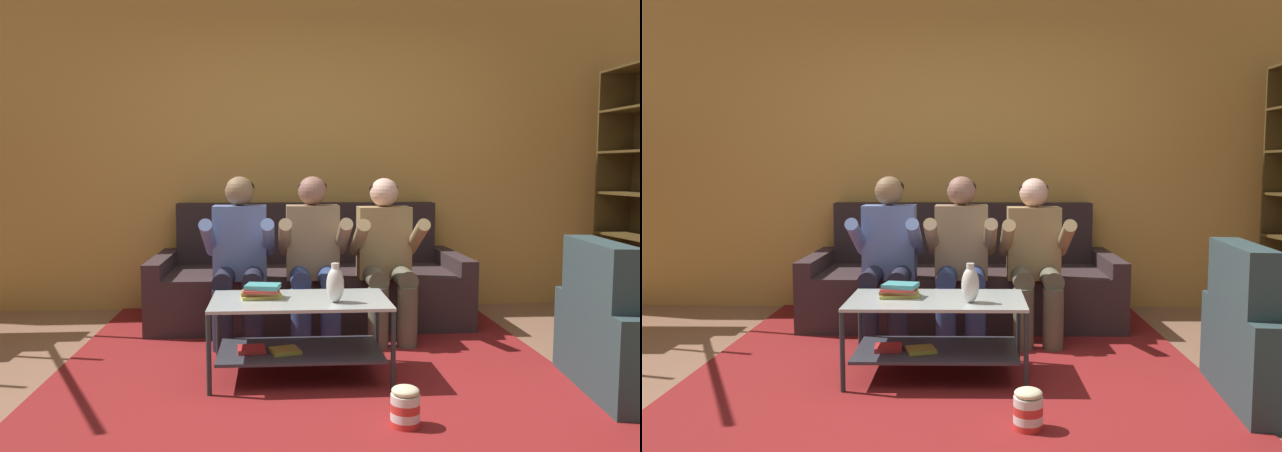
# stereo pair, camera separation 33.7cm
# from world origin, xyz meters

# --- Properties ---
(ground) EXTENTS (16.80, 16.80, 0.00)m
(ground) POSITION_xyz_m (0.00, 0.00, 0.00)
(ground) COLOR #9B7058
(back_partition) EXTENTS (8.40, 0.12, 2.90)m
(back_partition) POSITION_xyz_m (0.00, 2.46, 1.45)
(back_partition) COLOR #DFA64F
(back_partition) RESTS_ON ground
(couch) EXTENTS (2.45, 0.97, 0.93)m
(couch) POSITION_xyz_m (-0.04, 1.94, 0.29)
(couch) COLOR #37282A
(couch) RESTS_ON ground
(person_seated_left) EXTENTS (0.50, 0.58, 1.17)m
(person_seated_left) POSITION_xyz_m (-0.57, 1.36, 0.64)
(person_seated_left) COLOR #202132
(person_seated_left) RESTS_ON ground
(person_seated_middle) EXTENTS (0.50, 0.58, 1.17)m
(person_seated_middle) POSITION_xyz_m (-0.04, 1.36, 0.64)
(person_seated_middle) COLOR navy
(person_seated_middle) RESTS_ON ground
(person_seated_right) EXTENTS (0.50, 0.58, 1.16)m
(person_seated_right) POSITION_xyz_m (0.48, 1.36, 0.63)
(person_seated_right) COLOR #5E5A46
(person_seated_right) RESTS_ON ground
(coffee_table) EXTENTS (1.03, 0.58, 0.47)m
(coffee_table) POSITION_xyz_m (-0.18, 0.52, 0.31)
(coffee_table) COLOR #B6BFBB
(coffee_table) RESTS_ON ground
(area_rug) EXTENTS (3.06, 3.35, 0.01)m
(area_rug) POSITION_xyz_m (-0.11, 1.10, 0.01)
(area_rug) COLOR maroon
(area_rug) RESTS_ON ground
(vase) EXTENTS (0.10, 0.10, 0.22)m
(vase) POSITION_xyz_m (0.02, 0.42, 0.58)
(vase) COLOR silver
(vase) RESTS_ON coffee_table
(book_stack) EXTENTS (0.25, 0.20, 0.08)m
(book_stack) POSITION_xyz_m (-0.40, 0.56, 0.51)
(book_stack) COLOR #B5B247
(book_stack) RESTS_ON coffee_table
(popcorn_tub) EXTENTS (0.14, 0.14, 0.21)m
(popcorn_tub) POSITION_xyz_m (0.29, -0.23, 0.10)
(popcorn_tub) COLOR red
(popcorn_tub) RESTS_ON ground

